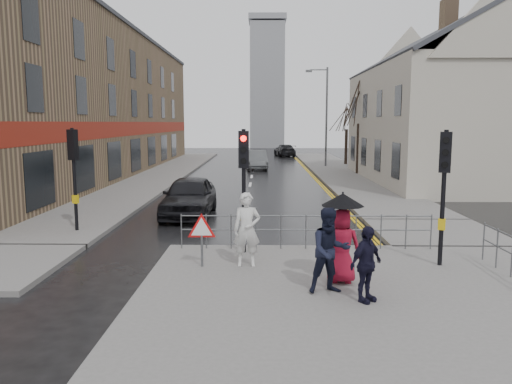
{
  "coord_description": "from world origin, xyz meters",
  "views": [
    {
      "loc": [
        0.68,
        -13.29,
        3.71
      ],
      "look_at": [
        0.5,
        3.58,
        1.36
      ],
      "focal_mm": 35.0,
      "sensor_mm": 36.0,
      "label": 1
    }
  ],
  "objects_px": {
    "pedestrian_b": "(330,251)",
    "car_parked": "(189,196)",
    "car_mid": "(256,160)",
    "pedestrian_d": "(366,264)",
    "pedestrian_a": "(247,230)",
    "pedestrian_with_umbrella": "(342,234)"
  },
  "relations": [
    {
      "from": "pedestrian_d",
      "to": "car_mid",
      "type": "height_order",
      "value": "pedestrian_d"
    },
    {
      "from": "car_mid",
      "to": "pedestrian_b",
      "type": "bearing_deg",
      "value": -90.68
    },
    {
      "from": "pedestrian_b",
      "to": "car_parked",
      "type": "distance_m",
      "value": 10.37
    },
    {
      "from": "pedestrian_a",
      "to": "pedestrian_d",
      "type": "xyz_separation_m",
      "value": [
        2.45,
        -2.51,
        -0.15
      ]
    },
    {
      "from": "pedestrian_b",
      "to": "car_mid",
      "type": "xyz_separation_m",
      "value": [
        -1.86,
        29.68,
        -0.3
      ]
    },
    {
      "from": "pedestrian_a",
      "to": "car_parked",
      "type": "relative_size",
      "value": 0.4
    },
    {
      "from": "pedestrian_d",
      "to": "car_parked",
      "type": "relative_size",
      "value": 0.33
    },
    {
      "from": "car_mid",
      "to": "pedestrian_a",
      "type": "bearing_deg",
      "value": -94.14
    },
    {
      "from": "car_parked",
      "to": "car_mid",
      "type": "distance_m",
      "value": 20.41
    },
    {
      "from": "pedestrian_with_umbrella",
      "to": "pedestrian_d",
      "type": "bearing_deg",
      "value": -76.45
    },
    {
      "from": "pedestrian_with_umbrella",
      "to": "pedestrian_d",
      "type": "xyz_separation_m",
      "value": [
        0.29,
        -1.22,
        -0.34
      ]
    },
    {
      "from": "pedestrian_with_umbrella",
      "to": "pedestrian_b",
      "type": "bearing_deg",
      "value": -117.43
    },
    {
      "from": "pedestrian_b",
      "to": "pedestrian_with_umbrella",
      "type": "height_order",
      "value": "pedestrian_with_umbrella"
    },
    {
      "from": "pedestrian_b",
      "to": "pedestrian_d",
      "type": "distance_m",
      "value": 0.85
    },
    {
      "from": "pedestrian_with_umbrella",
      "to": "car_mid",
      "type": "height_order",
      "value": "pedestrian_with_umbrella"
    },
    {
      "from": "pedestrian_with_umbrella",
      "to": "car_mid",
      "type": "xyz_separation_m",
      "value": [
        -2.22,
        28.99,
        -0.5
      ]
    },
    {
      "from": "pedestrian_d",
      "to": "pedestrian_a",
      "type": "bearing_deg",
      "value": 93.46
    },
    {
      "from": "pedestrian_a",
      "to": "car_parked",
      "type": "bearing_deg",
      "value": 107.42
    },
    {
      "from": "pedestrian_with_umbrella",
      "to": "pedestrian_d",
      "type": "distance_m",
      "value": 1.3
    },
    {
      "from": "pedestrian_b",
      "to": "car_mid",
      "type": "relative_size",
      "value": 0.4
    },
    {
      "from": "pedestrian_d",
      "to": "pedestrian_b",
      "type": "bearing_deg",
      "value": 99.74
    },
    {
      "from": "pedestrian_with_umbrella",
      "to": "pedestrian_d",
      "type": "relative_size",
      "value": 1.31
    }
  ]
}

